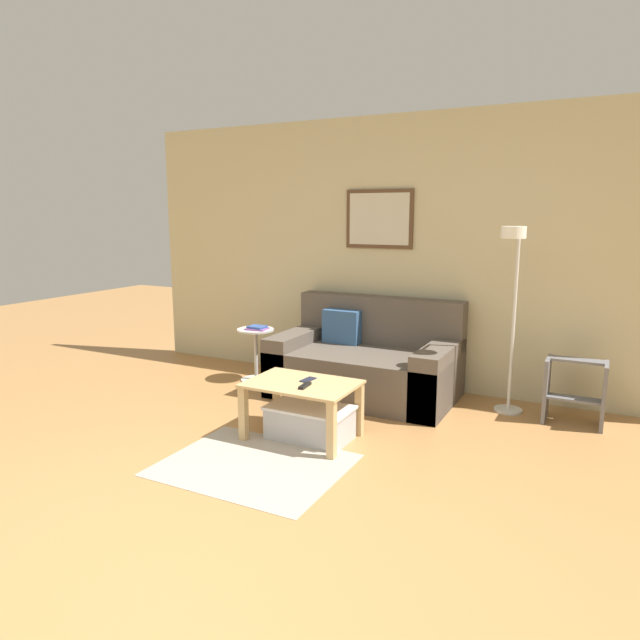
# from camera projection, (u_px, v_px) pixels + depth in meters

# --- Properties ---
(ground_plane) EXTENTS (16.00, 16.00, 0.00)m
(ground_plane) POSITION_uv_depth(u_px,v_px,m) (165.00, 556.00, 2.78)
(ground_plane) COLOR #A87542
(wall_back) EXTENTS (5.60, 0.09, 2.55)m
(wall_back) POSITION_uv_depth(u_px,v_px,m) (398.00, 253.00, 5.43)
(wall_back) COLOR #C6BC93
(wall_back) RESTS_ON ground_plane
(area_rug) EXTENTS (1.19, 0.96, 0.01)m
(area_rug) POSITION_uv_depth(u_px,v_px,m) (254.00, 465.00, 3.79)
(area_rug) COLOR #A39989
(area_rug) RESTS_ON ground_plane
(couch) EXTENTS (1.62, 0.95, 0.87)m
(couch) POSITION_uv_depth(u_px,v_px,m) (366.00, 364.00, 5.23)
(couch) COLOR brown
(couch) RESTS_ON ground_plane
(coffee_table) EXTENTS (0.80, 0.55, 0.43)m
(coffee_table) POSITION_uv_depth(u_px,v_px,m) (302.00, 394.00, 4.20)
(coffee_table) COLOR tan
(coffee_table) RESTS_ON ground_plane
(storage_bin) EXTENTS (0.62, 0.37, 0.25)m
(storage_bin) POSITION_uv_depth(u_px,v_px,m) (310.00, 422.00, 4.23)
(storage_bin) COLOR #B2B2B7
(storage_bin) RESTS_ON ground_plane
(floor_lamp) EXTENTS (0.23, 0.50, 1.55)m
(floor_lamp) POSITION_uv_depth(u_px,v_px,m) (513.00, 289.00, 4.49)
(floor_lamp) COLOR silver
(floor_lamp) RESTS_ON ground_plane
(side_table) EXTENTS (0.37, 0.37, 0.53)m
(side_table) POSITION_uv_depth(u_px,v_px,m) (256.00, 350.00, 5.66)
(side_table) COLOR silver
(side_table) RESTS_ON ground_plane
(book_stack) EXTENTS (0.22, 0.18, 0.03)m
(book_stack) POSITION_uv_depth(u_px,v_px,m) (257.00, 328.00, 5.60)
(book_stack) COLOR #8C4C93
(book_stack) RESTS_ON side_table
(remote_control) EXTENTS (0.05, 0.15, 0.02)m
(remote_control) POSITION_uv_depth(u_px,v_px,m) (305.00, 386.00, 4.08)
(remote_control) COLOR black
(remote_control) RESTS_ON coffee_table
(cell_phone) EXTENTS (0.08, 0.15, 0.01)m
(cell_phone) POSITION_uv_depth(u_px,v_px,m) (308.00, 380.00, 4.24)
(cell_phone) COLOR #1E2338
(cell_phone) RESTS_ON coffee_table
(step_stool) EXTENTS (0.45, 0.30, 0.51)m
(step_stool) POSITION_uv_depth(u_px,v_px,m) (575.00, 390.00, 4.50)
(step_stool) COLOR slate
(step_stool) RESTS_ON ground_plane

